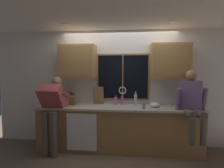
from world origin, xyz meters
TOP-DOWN VIEW (x-y plane):
  - back_wall at (0.00, 0.06)m, footprint 5.75×0.12m
  - ceiling at (0.00, -1.60)m, footprint 5.75×4.40m
  - ceiling_downlight_left at (-1.00, -0.60)m, footprint 0.14×0.14m
  - ceiling_downlight_right at (1.00, -0.60)m, footprint 0.14×0.14m
  - window_glass at (0.08, -0.01)m, footprint 1.10×0.02m
  - window_frame_top at (0.08, -0.02)m, footprint 1.17×0.02m
  - window_frame_bottom at (0.08, -0.02)m, footprint 1.17×0.02m
  - window_frame_left at (-0.49, -0.02)m, footprint 0.03×0.02m
  - window_frame_right at (0.65, -0.02)m, footprint 0.03×0.02m
  - window_mullion_center at (0.08, -0.02)m, footprint 0.02×0.02m
  - lower_cabinet_run at (0.00, -0.29)m, footprint 3.35×0.58m
  - countertop at (0.00, -0.31)m, footprint 3.41×0.62m
  - dishwasher_front at (-0.70, -0.61)m, footprint 0.60×0.02m
  - upper_cabinet_left at (-0.89, -0.17)m, footprint 0.79×0.36m
  - upper_cabinet_right at (1.06, -0.17)m, footprint 0.79×0.36m
  - sink at (0.08, -0.30)m, footprint 0.80×0.46m
  - faucet at (0.09, -0.12)m, footprint 0.18×0.09m
  - person_standing at (-1.29, -0.61)m, footprint 0.53×0.70m
  - person_sitting_on_counter at (1.39, -0.57)m, footprint 0.54×0.66m
  - knife_block at (-1.00, -0.22)m, footprint 0.12×0.18m
  - cutting_board at (-0.45, -0.09)m, footprint 0.23×0.10m
  - mixing_bowl at (0.75, -0.29)m, footprint 0.21×0.21m
  - soap_dispenser at (0.52, -0.47)m, footprint 0.06×0.07m
  - bottle_green_glass at (-0.07, -0.12)m, footprint 0.06×0.06m
  - bottle_tall_clear at (0.36, -0.14)m, footprint 0.07×0.07m
  - bottle_amber_small at (0.07, -0.10)m, footprint 0.06×0.06m

SIDE VIEW (x-z plane):
  - lower_cabinet_run at x=0.00m, z-range 0.00..0.88m
  - dishwasher_front at x=-0.70m, z-range 0.09..0.83m
  - sink at x=0.08m, z-range 0.72..0.93m
  - countertop at x=0.00m, z-range 0.88..0.92m
  - person_standing at x=-1.29m, z-range 0.18..1.73m
  - mixing_bowl at x=0.75m, z-range 0.91..1.02m
  - soap_dispenser at x=0.52m, z-range 0.90..1.07m
  - bottle_green_glass at x=-0.07m, z-range 0.90..1.12m
  - bottle_amber_small at x=0.07m, z-range 0.90..1.13m
  - knife_block at x=-1.00m, z-range 0.87..1.19m
  - window_frame_bottom at x=0.08m, z-range 1.01..1.05m
  - bottle_tall_clear at x=0.36m, z-range 0.89..1.20m
  - person_sitting_on_counter at x=1.39m, z-range 0.47..1.73m
  - cutting_board at x=-0.45m, z-range 0.92..1.31m
  - faucet at x=0.09m, z-range 0.97..1.37m
  - back_wall at x=0.00m, z-range 0.00..2.55m
  - window_glass at x=0.08m, z-range 1.05..2.00m
  - window_frame_left at x=-0.49m, z-range 1.05..2.00m
  - window_frame_right at x=0.65m, z-range 1.05..2.00m
  - window_mullion_center at x=0.08m, z-range 1.05..2.00m
  - upper_cabinet_left at x=-0.89m, z-range 1.50..2.22m
  - upper_cabinet_right at x=1.06m, z-range 1.50..2.22m
  - window_frame_top at x=0.08m, z-range 2.00..2.04m
  - ceiling_downlight_left at x=-1.00m, z-range 2.54..2.55m
  - ceiling_downlight_right at x=1.00m, z-range 2.54..2.55m
  - ceiling at x=0.00m, z-range 2.55..2.59m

